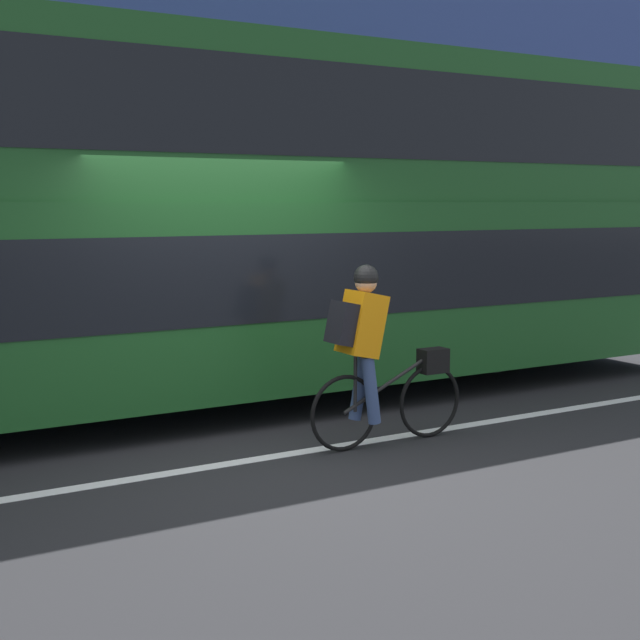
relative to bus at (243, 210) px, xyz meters
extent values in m
plane|color=#232326|center=(-0.77, -1.90, -2.04)|extent=(80.00, 80.00, 0.00)
cube|color=silver|center=(-0.77, -2.03, -2.04)|extent=(50.00, 0.14, 0.01)
cube|color=gray|center=(-0.77, 4.11, -1.99)|extent=(60.00, 2.25, 0.10)
cube|color=#33478C|center=(-0.77, 5.38, 1.64)|extent=(60.00, 0.30, 7.35)
cylinder|color=black|center=(3.43, 0.00, -1.56)|extent=(0.97, 0.30, 0.97)
cube|color=#194C1E|center=(0.00, 0.00, -0.84)|extent=(11.05, 2.50, 1.83)
cube|color=black|center=(0.00, 0.00, -0.62)|extent=(10.61, 2.52, 0.81)
cube|color=#194C1E|center=(0.00, 0.00, 0.86)|extent=(11.05, 2.40, 1.56)
cube|color=black|center=(0.00, 0.00, 0.94)|extent=(10.61, 2.42, 0.87)
torus|color=black|center=(0.80, -2.18, -1.71)|extent=(0.66, 0.04, 0.66)
torus|color=black|center=(-0.11, -2.18, -1.71)|extent=(0.66, 0.04, 0.66)
cylinder|color=black|center=(0.35, -2.18, -1.50)|extent=(0.93, 0.03, 0.45)
cylinder|color=black|center=(0.00, -2.18, -1.47)|extent=(0.03, 0.03, 0.49)
cube|color=black|center=(0.83, -2.18, -1.34)|extent=(0.26, 0.16, 0.22)
cube|color=orange|center=(0.06, -2.18, -0.95)|extent=(0.37, 0.32, 0.58)
cube|color=black|center=(-0.14, -2.18, -0.93)|extent=(0.21, 0.26, 0.38)
cylinder|color=#384C7A|center=(0.10, -2.09, -1.52)|extent=(0.21, 0.11, 0.60)
cylinder|color=#384C7A|center=(0.10, -2.27, -1.52)|extent=(0.19, 0.11, 0.60)
sphere|color=tan|center=(0.10, -2.18, -0.60)|extent=(0.19, 0.19, 0.19)
sphere|color=black|center=(0.10, -2.18, -0.55)|extent=(0.21, 0.21, 0.21)
cylinder|color=#262628|center=(4.47, 4.00, -1.46)|extent=(0.51, 0.51, 0.96)
cylinder|color=#59595B|center=(-1.08, 4.00, -0.80)|extent=(0.07, 0.07, 2.28)
cube|color=#1959B2|center=(-1.08, 3.95, 0.11)|extent=(0.36, 0.02, 0.36)
camera|label=1|loc=(-4.04, -8.48, 0.07)|focal=50.00mm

